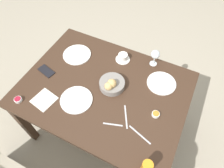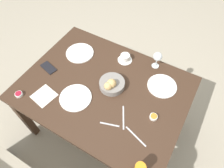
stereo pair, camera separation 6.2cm
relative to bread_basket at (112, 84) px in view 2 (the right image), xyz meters
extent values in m
plane|color=#A89E89|center=(0.05, 0.04, -0.76)|extent=(10.00, 10.00, 0.00)
cube|color=#3D281C|center=(0.05, 0.04, -0.06)|extent=(1.32, 0.99, 0.03)
cube|color=#3D281C|center=(-0.56, -0.41, -0.42)|extent=(0.06, 0.06, 0.69)
cube|color=#3D281C|center=(0.66, -0.41, -0.42)|extent=(0.06, 0.06, 0.69)
cube|color=#3D281C|center=(0.66, 0.48, -0.42)|extent=(0.06, 0.06, 0.69)
cylinder|color=gray|center=(0.00, -0.01, -0.01)|extent=(0.20, 0.20, 0.05)
sphere|color=tan|center=(0.00, 0.05, 0.04)|extent=(0.06, 0.06, 0.06)
sphere|color=tan|center=(-0.01, 0.02, 0.04)|extent=(0.07, 0.07, 0.07)
cylinder|color=white|center=(-0.35, -0.21, -0.03)|extent=(0.24, 0.24, 0.01)
cylinder|color=white|center=(0.44, -0.18, -0.03)|extent=(0.25, 0.25, 0.01)
cylinder|color=white|center=(0.19, 0.23, -0.03)|extent=(0.25, 0.25, 0.01)
cylinder|color=silver|center=(-0.22, -0.38, -0.04)|extent=(0.06, 0.06, 0.00)
cylinder|color=silver|center=(-0.22, -0.38, 0.00)|extent=(0.01, 0.01, 0.07)
sphere|color=silver|center=(-0.22, -0.38, 0.08)|extent=(0.08, 0.08, 0.08)
cylinder|color=white|center=(0.04, -0.31, -0.04)|extent=(0.13, 0.13, 0.01)
cylinder|color=white|center=(0.04, -0.31, 0.00)|extent=(0.08, 0.08, 0.06)
cylinder|color=white|center=(0.59, 0.43, -0.03)|extent=(0.06, 0.06, 0.02)
cylinder|color=#A3192D|center=(0.59, 0.43, -0.01)|extent=(0.05, 0.05, 0.00)
cylinder|color=white|center=(-0.40, 0.08, -0.03)|extent=(0.06, 0.06, 0.02)
cylinder|color=#C67F28|center=(-0.40, 0.08, -0.01)|extent=(0.05, 0.05, 0.00)
cube|color=#B7B7BC|center=(-0.21, 0.19, -0.04)|extent=(0.10, 0.17, 0.00)
cube|color=#B7B7BC|center=(-0.35, 0.27, -0.04)|extent=(0.18, 0.07, 0.00)
cube|color=#B7B7BC|center=(-0.15, 0.29, -0.04)|extent=(0.14, 0.05, 0.00)
cube|color=silver|center=(0.41, 0.34, -0.04)|extent=(0.19, 0.19, 0.00)
cube|color=black|center=(0.57, 0.10, -0.03)|extent=(0.16, 0.11, 0.01)
camera|label=1|loc=(-0.41, 0.82, 1.28)|focal=32.00mm
camera|label=2|loc=(-0.46, 0.79, 1.28)|focal=32.00mm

